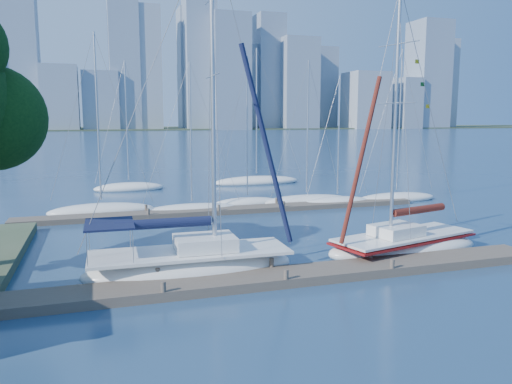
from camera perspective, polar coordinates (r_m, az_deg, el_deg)
name	(u,v)px	position (r m, az deg, el deg)	size (l,w,h in m)	color
ground	(278,282)	(21.75, 2.59, -10.21)	(700.00, 700.00, 0.00)	navy
near_dock	(279,277)	(21.68, 2.59, -9.70)	(26.00, 2.00, 0.40)	brown
far_dock	(229,210)	(37.11, -3.05, -2.09)	(30.00, 1.80, 0.36)	brown
far_shore	(108,129)	(339.47, -16.53, 6.90)	(800.00, 100.00, 1.50)	#38472D
sailboat_navy	(190,250)	(22.45, -7.51, -6.57)	(9.51, 3.26, 15.67)	silver
sailboat_maroon	(404,233)	(26.92, 16.54, -4.55)	(8.96, 4.79, 13.74)	silver
bg_boat_0	(102,210)	(38.21, -17.21, -2.01)	(7.97, 4.93, 13.29)	silver
bg_boat_1	(192,209)	(37.61, -7.31, -1.95)	(7.33, 2.63, 11.27)	silver
bg_boat_2	(247,202)	(40.16, -0.99, -1.18)	(5.86, 3.76, 12.17)	silver
bg_boat_3	(307,200)	(41.32, 5.80, -0.96)	(7.97, 4.68, 11.81)	silver
bg_boat_4	(337,202)	(41.00, 9.27, -1.11)	(6.06, 2.76, 10.59)	silver
bg_boat_5	(396,198)	(43.95, 15.74, -0.66)	(7.58, 2.60, 12.85)	silver
bg_boat_6	(129,187)	(50.08, -14.30, 0.50)	(7.05, 4.39, 12.72)	silver
bg_boat_7	(257,181)	(53.25, 0.07, 1.24)	(9.68, 6.02, 14.50)	silver
skyline	(130,74)	(311.71, -14.20, 12.96)	(502.44, 51.31, 94.55)	gray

